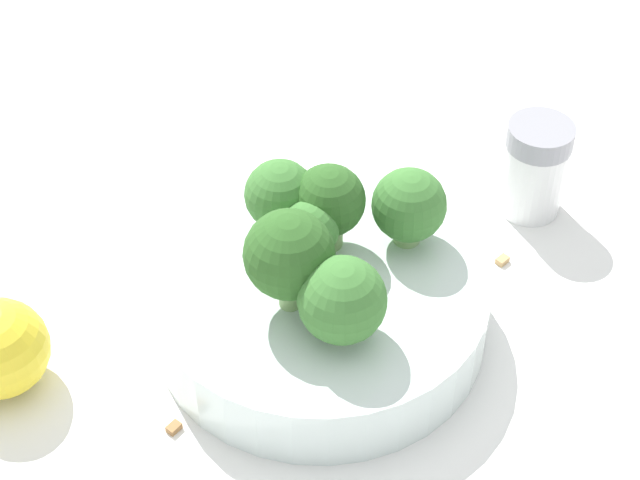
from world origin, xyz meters
TOP-DOWN VIEW (x-y plane):
  - ground_plane at (0.00, 0.00)m, footprint 3.00×3.00m
  - bowl at (0.00, 0.00)m, footprint 0.19×0.19m
  - broccoli_floret_0 at (0.06, -0.02)m, footprint 0.04×0.04m
  - broccoli_floret_1 at (0.01, 0.01)m, footprint 0.03×0.03m
  - broccoli_floret_2 at (-0.02, -0.04)m, footprint 0.05×0.05m
  - broccoli_floret_3 at (0.03, 0.02)m, footprint 0.04×0.04m
  - broccoli_floret_4 at (0.01, 0.04)m, footprint 0.04×0.04m
  - broccoli_floret_5 at (-0.02, -0.00)m, footprint 0.05×0.05m
  - pepper_shaker at (0.17, -0.03)m, footprint 0.04×0.04m
  - almond_crumb_0 at (-0.11, 0.01)m, footprint 0.01×0.01m
  - almond_crumb_1 at (0.17, -0.03)m, footprint 0.01×0.01m
  - almond_crumb_2 at (0.12, -0.05)m, footprint 0.01×0.01m

SIDE VIEW (x-z plane):
  - ground_plane at x=0.00m, z-range 0.00..0.00m
  - almond_crumb_0 at x=-0.11m, z-range 0.00..0.01m
  - almond_crumb_2 at x=0.12m, z-range 0.00..0.01m
  - almond_crumb_1 at x=0.17m, z-range 0.00..0.01m
  - bowl at x=0.00m, z-range 0.00..0.04m
  - pepper_shaker at x=0.17m, z-range 0.00..0.07m
  - broccoli_floret_1 at x=0.01m, z-range 0.04..0.09m
  - broccoli_floret_0 at x=0.06m, z-range 0.04..0.09m
  - broccoli_floret_2 at x=-0.02m, z-range 0.04..0.09m
  - broccoli_floret_4 at x=0.01m, z-range 0.04..0.10m
  - broccoli_floret_3 at x=0.03m, z-range 0.05..0.10m
  - broccoli_floret_5 at x=-0.02m, z-range 0.05..0.11m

